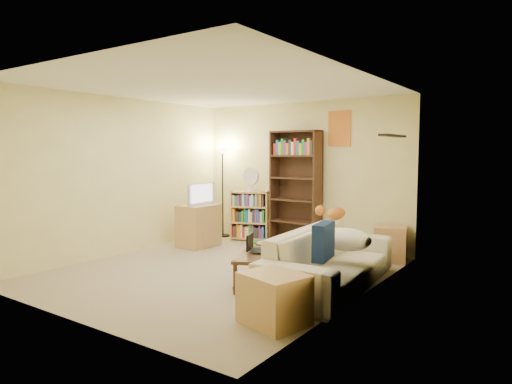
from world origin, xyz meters
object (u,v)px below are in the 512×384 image
television (198,194)px  desk_fan (251,179)px  floor_lamp (222,166)px  coffee_table (260,265)px  end_cabinet (274,299)px  laptop (260,251)px  short_bookshelf (250,216)px  tabby_cat (333,213)px  tall_bookshelf (295,186)px  sofa (330,259)px  mug (271,254)px  side_table (391,243)px  tv_stand (199,226)px

television → desk_fan: bearing=-26.0°
desk_fan → floor_lamp: (-0.71, 0.04, 0.23)m
coffee_table → end_cabinet: size_ratio=1.75×
laptop → short_bookshelf: (-1.73, 2.22, 0.04)m
tabby_cat → tall_bookshelf: bearing=140.6°
sofa → mug: sofa is taller
sofa → mug: bearing=135.8°
short_bookshelf → coffee_table: bearing=-71.6°
end_cabinet → tabby_cat: bearing=101.7°
mug → desk_fan: (-1.98, 2.37, 0.70)m
short_bookshelf → floor_lamp: 1.13m
mug → television: size_ratio=0.23×
tabby_cat → desk_fan: size_ratio=1.23×
short_bookshelf → floor_lamp: (-0.66, -0.00, 0.92)m
short_bookshelf → floor_lamp: bearing=160.5°
coffee_table → floor_lamp: size_ratio=0.59×
short_bookshelf → side_table: bearing=-21.9°
sofa → tv_stand: bearing=68.8°
coffee_table → television: size_ratio=1.56×
laptop → tv_stand: (-2.14, 1.25, -0.05)m
side_table → tabby_cat: bearing=-122.6°
sofa → tall_bookshelf: 2.51m
sofa → mug: size_ratio=15.95×
coffee_table → desk_fan: (-1.75, 2.26, 0.89)m
tall_bookshelf → short_bookshelf: 1.13m
sofa → coffee_table: sofa is taller
sofa → side_table: (0.17, 1.73, -0.08)m
tv_stand → desk_fan: size_ratio=1.64×
laptop → tv_stand: 2.48m
tall_bookshelf → end_cabinet: 3.74m
short_bookshelf → tv_stand: bearing=-132.3°
television → short_bookshelf: size_ratio=0.72×
floor_lamp → side_table: bearing=-1.9°
tv_stand → desk_fan: bearing=64.0°
mug → television: (-2.43, 1.45, 0.46)m
tall_bookshelf → television: bearing=-142.4°
desk_fan → short_bookshelf: bearing=138.6°
coffee_table → television: (-2.20, 1.33, 0.66)m
coffee_table → tabby_cat: bearing=53.6°
floor_lamp → tabby_cat: bearing=-19.1°
laptop → television: (-2.14, 1.25, 0.50)m
coffee_table → mug: size_ratio=6.76×
tv_stand → side_table: bearing=15.9°
coffee_table → tall_bookshelf: size_ratio=0.51×
coffee_table → mug: (0.23, -0.11, 0.20)m
mug → tv_stand: tv_stand is taller
end_cabinet → television: bearing=142.8°
tv_stand → side_table: 3.20m
short_bookshelf → end_cabinet: (2.60, -3.26, -0.21)m
laptop → end_cabinet: (0.87, -1.04, -0.17)m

